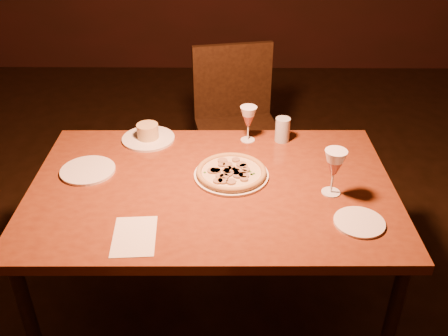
{
  "coord_description": "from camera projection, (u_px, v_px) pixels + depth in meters",
  "views": [
    {
      "loc": [
        -0.02,
        -1.46,
        1.88
      ],
      "look_at": [
        -0.03,
        0.23,
        0.82
      ],
      "focal_mm": 40.0,
      "sensor_mm": 36.0,
      "label": 1
    }
  ],
  "objects": [
    {
      "name": "chair_far",
      "position": [
        237.0,
        122.0,
        2.93
      ],
      "size": [
        0.55,
        0.55,
        0.97
      ],
      "rotation": [
        0.0,
        0.0,
        0.2
      ],
      "color": "black",
      "rests_on": "floor"
    },
    {
      "name": "ramekin_saucer",
      "position": [
        148.0,
        135.0,
        2.28
      ],
      "size": [
        0.24,
        0.24,
        0.08
      ],
      "color": "white",
      "rests_on": "dining_table"
    },
    {
      "name": "side_plate_near",
      "position": [
        359.0,
        222.0,
        1.77
      ],
      "size": [
        0.18,
        0.18,
        0.01
      ],
      "primitive_type": "cylinder",
      "color": "white",
      "rests_on": "dining_table"
    },
    {
      "name": "pizza_plate",
      "position": [
        231.0,
        173.0,
        2.02
      ],
      "size": [
        0.3,
        0.3,
        0.03
      ],
      "color": "white",
      "rests_on": "dining_table"
    },
    {
      "name": "wine_glass_right",
      "position": [
        333.0,
        172.0,
        1.88
      ],
      "size": [
        0.08,
        0.08,
        0.19
      ],
      "primitive_type": null,
      "color": "#B15A4A",
      "rests_on": "dining_table"
    },
    {
      "name": "wine_glass_far",
      "position": [
        248.0,
        124.0,
        2.24
      ],
      "size": [
        0.08,
        0.08,
        0.17
      ],
      "primitive_type": null,
      "color": "#B15A4A",
      "rests_on": "dining_table"
    },
    {
      "name": "side_plate_left",
      "position": [
        88.0,
        170.0,
        2.05
      ],
      "size": [
        0.22,
        0.22,
        0.01
      ],
      "primitive_type": "cylinder",
      "color": "white",
      "rests_on": "dining_table"
    },
    {
      "name": "menu_card",
      "position": [
        134.0,
        236.0,
        1.71
      ],
      "size": [
        0.16,
        0.22,
        0.0
      ],
      "primitive_type": "cube",
      "rotation": [
        0.0,
        0.0,
        0.07
      ],
      "color": "white",
      "rests_on": "dining_table"
    },
    {
      "name": "dining_table",
      "position": [
        212.0,
        199.0,
        2.01
      ],
      "size": [
        1.45,
        0.94,
        0.77
      ],
      "rotation": [
        0.0,
        0.0,
        0.01
      ],
      "color": "brown",
      "rests_on": "floor"
    },
    {
      "name": "water_tumbler",
      "position": [
        282.0,
        130.0,
        2.25
      ],
      "size": [
        0.07,
        0.07,
        0.11
      ],
      "primitive_type": "cylinder",
      "color": "#B2BEC3",
      "rests_on": "dining_table"
    }
  ]
}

